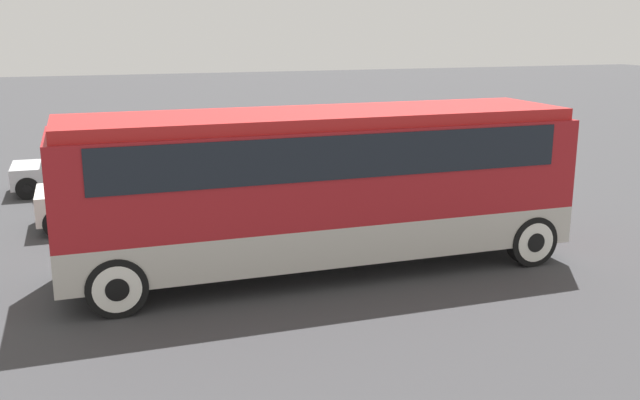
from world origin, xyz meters
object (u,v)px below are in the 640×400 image
Objects in this scene: tour_bus at (325,176)px; parked_car_mid at (291,168)px; parked_car_near at (95,166)px; parked_car_far at (137,193)px.

tour_bus reaches higher than parked_car_mid.
parked_car_far is at bearing -78.34° from parked_car_near.
parked_car_mid is at bearing 21.23° from parked_car_far.
parked_car_far is at bearing 123.61° from tour_bus.
parked_car_far is (-3.15, 4.74, -1.14)m from tour_bus.
tour_bus reaches higher than parked_car_near.
parked_car_far is at bearing -158.77° from parked_car_mid.
parked_car_far is (0.84, -4.08, 0.04)m from parked_car_near.
parked_car_near is at bearing 101.66° from parked_car_far.
parked_car_near is (-4.00, 8.82, -1.19)m from tour_bus.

